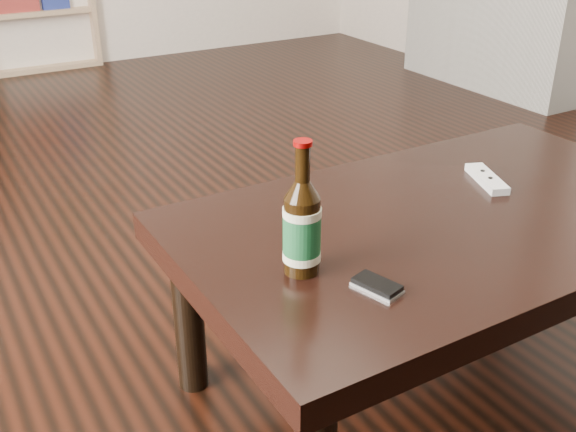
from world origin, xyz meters
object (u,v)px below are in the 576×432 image
beer_bottle (302,228)px  remote (487,179)px  coffee_table (448,236)px  phone (377,286)px

beer_bottle → remote: 0.63m
remote → beer_bottle: bearing=-146.8°
coffee_table → remote: size_ratio=7.24×
coffee_table → beer_bottle: bearing=-173.8°
coffee_table → beer_bottle: beer_bottle is taller
beer_bottle → coffee_table: bearing=6.2°
coffee_table → remote: remote is taller
coffee_table → beer_bottle: 0.45m
coffee_table → remote: bearing=22.8°
phone → remote: (0.53, 0.25, 0.00)m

